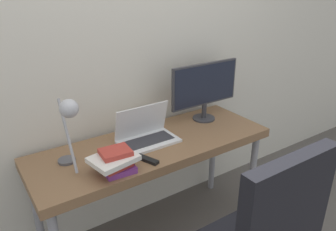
{
  "coord_description": "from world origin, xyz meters",
  "views": [
    {
      "loc": [
        -0.99,
        -1.35,
        1.78
      ],
      "look_at": [
        0.1,
        0.26,
        0.96
      ],
      "focal_mm": 35.0,
      "sensor_mm": 36.0,
      "label": 1
    }
  ],
  "objects": [
    {
      "name": "wall_back",
      "position": [
        0.0,
        0.64,
        1.3
      ],
      "size": [
        8.0,
        0.05,
        2.6
      ],
      "color": "beige",
      "rests_on": "ground_plane"
    },
    {
      "name": "monitor",
      "position": [
        0.52,
        0.41,
        1.03
      ],
      "size": [
        0.58,
        0.17,
        0.43
      ],
      "color": "#333338",
      "rests_on": "desk"
    },
    {
      "name": "desk_lamp",
      "position": [
        -0.55,
        0.22,
        1.1
      ],
      "size": [
        0.1,
        0.28,
        0.44
      ],
      "color": "#4C4C51",
      "rests_on": "desk"
    },
    {
      "name": "desk",
      "position": [
        0.0,
        0.29,
        0.7
      ],
      "size": [
        1.6,
        0.58,
        0.78
      ],
      "color": "brown",
      "rests_on": "ground_plane"
    },
    {
      "name": "tv_remote",
      "position": [
        -0.15,
        0.11,
        0.79
      ],
      "size": [
        0.09,
        0.16,
        0.02
      ],
      "color": "black",
      "rests_on": "desk"
    },
    {
      "name": "laptop",
      "position": [
        -0.03,
        0.33,
        0.83
      ],
      "size": [
        0.38,
        0.23,
        0.24
      ],
      "color": "silver",
      "rests_on": "desk"
    },
    {
      "name": "book_stack",
      "position": [
        -0.35,
        0.12,
        0.84
      ],
      "size": [
        0.27,
        0.23,
        0.12
      ],
      "color": "#753384",
      "rests_on": "desk"
    }
  ]
}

